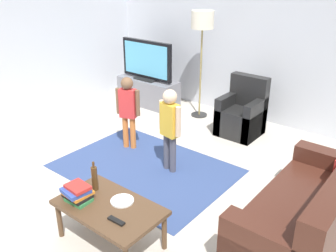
{
  "coord_description": "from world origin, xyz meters",
  "views": [
    {
      "loc": [
        2.55,
        -2.58,
        2.46
      ],
      "look_at": [
        0.0,
        0.6,
        0.65
      ],
      "focal_mm": 39.29,
      "sensor_mm": 36.0,
      "label": 1
    }
  ],
  "objects_px": {
    "bottle": "(95,178)",
    "plate": "(122,201)",
    "child_near_tv": "(128,106)",
    "armchair": "(242,115)",
    "book_stack": "(77,193)",
    "tv_stand": "(148,92)",
    "tv": "(147,61)",
    "child_center": "(170,123)",
    "tv_remote": "(116,221)",
    "floor_lamp": "(202,26)",
    "couch": "(312,216)",
    "coffee_table": "(109,210)"
  },
  "relations": [
    {
      "from": "bottle",
      "to": "plate",
      "type": "xyz_separation_m",
      "value": [
        0.35,
        0.02,
        -0.12
      ]
    },
    {
      "from": "book_stack",
      "to": "couch",
      "type": "bearing_deg",
      "value": 36.95
    },
    {
      "from": "couch",
      "to": "child_center",
      "type": "relative_size",
      "value": 1.65
    },
    {
      "from": "tv",
      "to": "floor_lamp",
      "type": "relative_size",
      "value": 0.62
    },
    {
      "from": "bottle",
      "to": "tv_remote",
      "type": "height_order",
      "value": "bottle"
    },
    {
      "from": "couch",
      "to": "plate",
      "type": "bearing_deg",
      "value": -142.81
    },
    {
      "from": "armchair",
      "to": "tv_remote",
      "type": "xyz_separation_m",
      "value": [
        0.45,
        -3.12,
        0.13
      ]
    },
    {
      "from": "tv",
      "to": "child_near_tv",
      "type": "distance_m",
      "value": 1.78
    },
    {
      "from": "tv",
      "to": "couch",
      "type": "distance_m",
      "value": 4.15
    },
    {
      "from": "child_center",
      "to": "tv_remote",
      "type": "height_order",
      "value": "child_center"
    },
    {
      "from": "book_stack",
      "to": "bottle",
      "type": "xyz_separation_m",
      "value": [
        -0.01,
        0.22,
        0.05
      ]
    },
    {
      "from": "couch",
      "to": "tv_stand",
      "type": "bearing_deg",
      "value": 153.45
    },
    {
      "from": "couch",
      "to": "plate",
      "type": "relative_size",
      "value": 8.18
    },
    {
      "from": "armchair",
      "to": "book_stack",
      "type": "bearing_deg",
      "value": -91.04
    },
    {
      "from": "couch",
      "to": "child_center",
      "type": "bearing_deg",
      "value": 173.59
    },
    {
      "from": "tv",
      "to": "child_center",
      "type": "distance_m",
      "value": 2.43
    },
    {
      "from": "coffee_table",
      "to": "couch",
      "type": "bearing_deg",
      "value": 39.16
    },
    {
      "from": "armchair",
      "to": "plate",
      "type": "height_order",
      "value": "armchair"
    },
    {
      "from": "child_center",
      "to": "bottle",
      "type": "relative_size",
      "value": 3.55
    },
    {
      "from": "armchair",
      "to": "book_stack",
      "type": "distance_m",
      "value": 3.13
    },
    {
      "from": "coffee_table",
      "to": "tv_remote",
      "type": "height_order",
      "value": "tv_remote"
    },
    {
      "from": "plate",
      "to": "tv",
      "type": "bearing_deg",
      "value": 128.07
    },
    {
      "from": "armchair",
      "to": "bottle",
      "type": "bearing_deg",
      "value": -91.36
    },
    {
      "from": "armchair",
      "to": "child_center",
      "type": "relative_size",
      "value": 0.83
    },
    {
      "from": "bottle",
      "to": "tv_remote",
      "type": "bearing_deg",
      "value": -22.93
    },
    {
      "from": "armchair",
      "to": "child_center",
      "type": "distance_m",
      "value": 1.64
    },
    {
      "from": "couch",
      "to": "floor_lamp",
      "type": "relative_size",
      "value": 1.01
    },
    {
      "from": "armchair",
      "to": "child_near_tv",
      "type": "relative_size",
      "value": 0.85
    },
    {
      "from": "coffee_table",
      "to": "plate",
      "type": "relative_size",
      "value": 4.55
    },
    {
      "from": "armchair",
      "to": "tv_stand",
      "type": "bearing_deg",
      "value": 178.86
    },
    {
      "from": "couch",
      "to": "armchair",
      "type": "height_order",
      "value": "armchair"
    },
    {
      "from": "tv_remote",
      "to": "child_near_tv",
      "type": "bearing_deg",
      "value": 129.4
    },
    {
      "from": "tv",
      "to": "armchair",
      "type": "xyz_separation_m",
      "value": [
        1.99,
        -0.02,
        -0.55
      ]
    },
    {
      "from": "tv",
      "to": "child_center",
      "type": "xyz_separation_m",
      "value": [
        1.81,
        -1.61,
        -0.19
      ]
    },
    {
      "from": "couch",
      "to": "floor_lamp",
      "type": "distance_m",
      "value": 3.53
    },
    {
      "from": "tv_stand",
      "to": "tv_remote",
      "type": "distance_m",
      "value": 4.0
    },
    {
      "from": "child_near_tv",
      "to": "armchair",
      "type": "bearing_deg",
      "value": 54.89
    },
    {
      "from": "child_near_tv",
      "to": "bottle",
      "type": "relative_size",
      "value": 3.43
    },
    {
      "from": "armchair",
      "to": "coffee_table",
      "type": "height_order",
      "value": "armchair"
    },
    {
      "from": "floor_lamp",
      "to": "bottle",
      "type": "xyz_separation_m",
      "value": [
        0.86,
        -3.09,
        -0.99
      ]
    },
    {
      "from": "tv_remote",
      "to": "plate",
      "type": "relative_size",
      "value": 0.77
    },
    {
      "from": "book_stack",
      "to": "coffee_table",
      "type": "bearing_deg",
      "value": 23.49
    },
    {
      "from": "tv_stand",
      "to": "plate",
      "type": "height_order",
      "value": "tv_stand"
    },
    {
      "from": "child_near_tv",
      "to": "child_center",
      "type": "xyz_separation_m",
      "value": [
        0.85,
        -0.14,
        0.02
      ]
    },
    {
      "from": "armchair",
      "to": "plate",
      "type": "distance_m",
      "value": 2.9
    },
    {
      "from": "book_stack",
      "to": "plate",
      "type": "height_order",
      "value": "book_stack"
    },
    {
      "from": "book_stack",
      "to": "plate",
      "type": "xyz_separation_m",
      "value": [
        0.34,
        0.24,
        -0.07
      ]
    },
    {
      "from": "couch",
      "to": "book_stack",
      "type": "xyz_separation_m",
      "value": [
        -1.76,
        -1.32,
        0.21
      ]
    },
    {
      "from": "bottle",
      "to": "armchair",
      "type": "bearing_deg",
      "value": 88.64
    },
    {
      "from": "coffee_table",
      "to": "bottle",
      "type": "relative_size",
      "value": 3.25
    }
  ]
}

